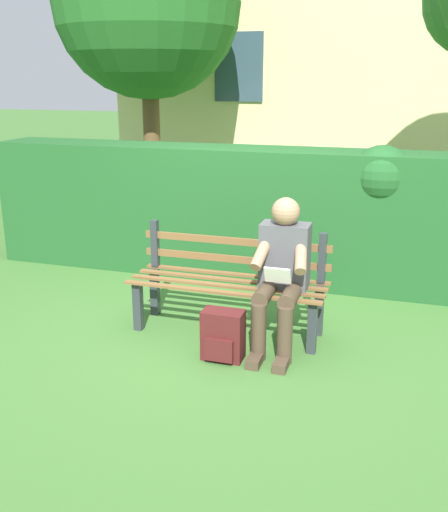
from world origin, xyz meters
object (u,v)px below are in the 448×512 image
object	(u,v)px
backpack	(223,336)
tree_far	(142,8)
park_bench	(230,282)
person_seated	(281,270)

from	to	relation	value
backpack	tree_far	world-z (taller)	tree_far
park_bench	person_seated	world-z (taller)	person_seated
person_seated	tree_far	size ratio (longest dim) A/B	0.26
person_seated	backpack	world-z (taller)	person_seated
tree_far	backpack	bearing A→B (deg)	119.80
park_bench	tree_far	xyz separation A→B (m)	(2.81, -4.56, 2.67)
backpack	person_seated	bearing A→B (deg)	-133.86
person_seated	park_bench	bearing A→B (deg)	-19.58
person_seated	tree_far	xyz separation A→B (m)	(3.28, -4.73, 2.46)
park_bench	backpack	size ratio (longest dim) A/B	4.20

